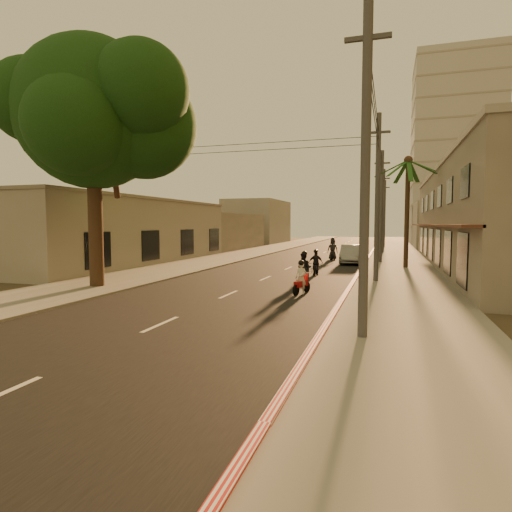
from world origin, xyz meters
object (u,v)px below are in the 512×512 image
Objects in this scene: broadleaf_tree at (101,114)px; scooter_mid_a at (304,269)px; scooter_far_a at (333,250)px; parked_car at (351,254)px; scooter_mid_b at (316,263)px; palm_tree at (408,167)px; scooter_red at (301,279)px.

scooter_mid_a is (9.15, 4.53, -7.69)m from broadleaf_tree.
parked_car is at bearing -62.98° from scooter_far_a.
scooter_mid_b is at bearing 42.67° from broadleaf_tree.
scooter_far_a is at bearing 133.85° from palm_tree.
broadleaf_tree reaches higher than scooter_mid_b.
scooter_far_a is 3.67m from parked_car.
scooter_mid_b is (-0.03, 3.88, -0.06)m from scooter_mid_a.
broadleaf_tree is at bearing -124.21° from parked_car.
broadleaf_tree reaches higher than scooter_far_a.
parked_car is (1.47, 8.43, 0.03)m from scooter_mid_b.
scooter_mid_b is 11.59m from scooter_far_a.
scooter_red is 0.78× the size of scooter_far_a.
scooter_red reaches higher than parked_car.
parked_car is (1.44, 12.31, -0.03)m from scooter_mid_a.
broadleaf_tree is at bearing -117.35° from scooter_far_a.
broadleaf_tree is 23.09m from scooter_far_a.
scooter_red is at bearing -110.94° from palm_tree.
scooter_mid_b reaches higher than parked_car.
palm_tree reaches higher than parked_car.
scooter_mid_a is at bearing 114.12° from scooter_red.
parked_car is (-4.02, 2.99, -6.39)m from palm_tree.
palm_tree reaches higher than scooter_mid_a.
parked_car is at bearing 85.59° from scooter_mid_a.
palm_tree is at bearing 61.91° from scooter_mid_a.
scooter_far_a is (-5.90, 6.14, -6.26)m from palm_tree.
parked_car is (10.59, 16.84, -7.72)m from broadleaf_tree.
scooter_red is 3.58m from scooter_mid_a.
scooter_mid_a is (-5.46, -9.32, -6.36)m from palm_tree.
scooter_mid_a is at bearing 26.35° from broadleaf_tree.
scooter_far_a is (8.72, 19.99, -7.59)m from broadleaf_tree.
scooter_mid_b is 8.56m from parked_car.
scooter_far_a reaches higher than scooter_mid_a.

